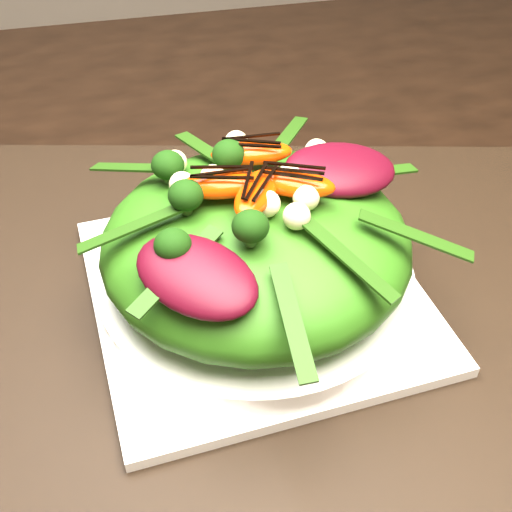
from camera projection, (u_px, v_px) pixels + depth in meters
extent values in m
cube|color=black|center=(363.00, 206.00, 0.65)|extent=(1.60, 0.90, 0.75)
cube|color=black|center=(256.00, 299.00, 0.53)|extent=(0.65, 0.55, 0.00)
cube|color=white|center=(256.00, 292.00, 0.52)|extent=(0.26, 0.26, 0.01)
cylinder|color=white|center=(256.00, 280.00, 0.51)|extent=(0.25, 0.25, 0.02)
ellipsoid|color=#306713|center=(256.00, 243.00, 0.49)|extent=(0.23, 0.23, 0.08)
ellipsoid|color=#3D0611|center=(340.00, 170.00, 0.49)|extent=(0.08, 0.05, 0.02)
ellipsoid|color=#FF3604|center=(256.00, 178.00, 0.47)|extent=(0.06, 0.03, 0.02)
sphere|color=#163509|center=(158.00, 176.00, 0.47)|extent=(0.04, 0.04, 0.03)
sphere|color=beige|center=(305.00, 212.00, 0.44)|extent=(0.02, 0.02, 0.02)
cube|color=black|center=(256.00, 168.00, 0.46)|extent=(0.04, 0.01, 0.00)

